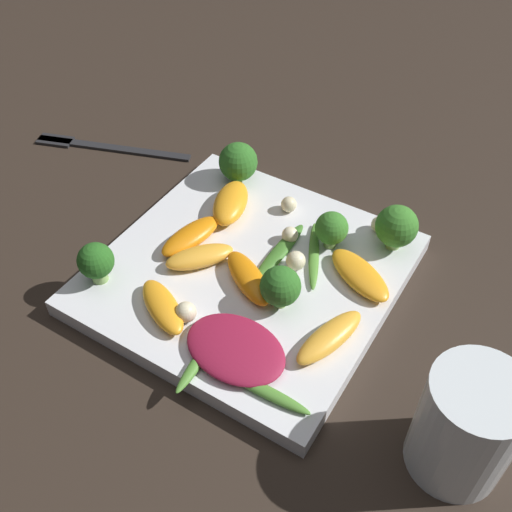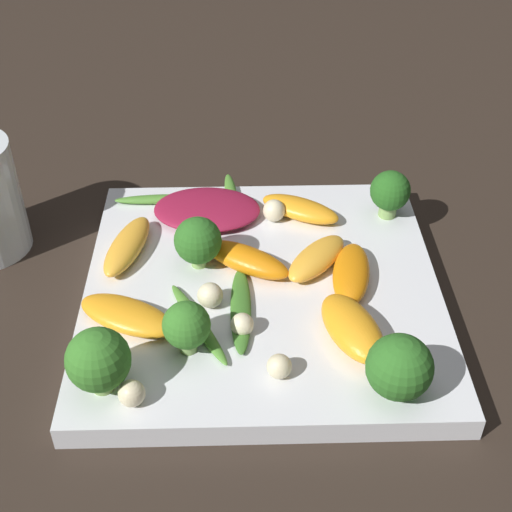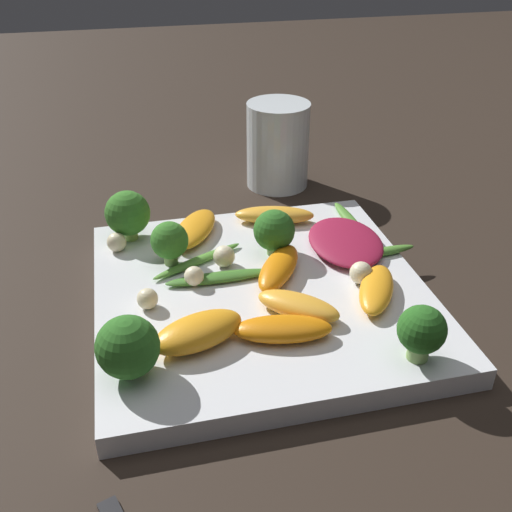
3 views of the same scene
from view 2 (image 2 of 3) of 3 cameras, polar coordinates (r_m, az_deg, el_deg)
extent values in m
plane|color=#2D231C|center=(0.55, 0.48, -3.60)|extent=(2.40, 2.40, 0.00)
cube|color=white|center=(0.54, 0.48, -2.90)|extent=(0.27, 0.27, 0.02)
ellipsoid|color=maroon|center=(0.60, -3.94, 3.74)|extent=(0.09, 0.07, 0.01)
ellipsoid|color=orange|center=(0.55, -0.76, -0.29)|extent=(0.08, 0.06, 0.02)
ellipsoid|color=orange|center=(0.54, 7.60, -1.28)|extent=(0.04, 0.08, 0.02)
ellipsoid|color=#FCAD33|center=(0.57, -10.26, 0.81)|extent=(0.04, 0.08, 0.02)
ellipsoid|color=orange|center=(0.49, 7.71, -5.72)|extent=(0.05, 0.08, 0.02)
ellipsoid|color=orange|center=(0.60, 3.55, 3.78)|extent=(0.07, 0.06, 0.02)
ellipsoid|color=#FCAD33|center=(0.55, 4.87, -0.18)|extent=(0.06, 0.07, 0.02)
ellipsoid|color=orange|center=(0.51, -10.30, -4.69)|extent=(0.08, 0.06, 0.01)
cylinder|color=#84AD5B|center=(0.55, -4.58, -0.14)|extent=(0.01, 0.01, 0.01)
sphere|color=#2D6B23|center=(0.54, -4.67, 1.25)|extent=(0.04, 0.04, 0.04)
cylinder|color=#84AD5B|center=(0.61, 10.51, 3.83)|extent=(0.01, 0.01, 0.02)
sphere|color=#26601E|center=(0.60, 10.69, 5.16)|extent=(0.03, 0.03, 0.03)
cylinder|color=#84AD5B|center=(0.48, -5.47, -6.88)|extent=(0.01, 0.01, 0.01)
sphere|color=#387A28|center=(0.47, -5.58, -5.52)|extent=(0.03, 0.03, 0.03)
cylinder|color=#84AD5B|center=(0.47, 11.13, -10.19)|extent=(0.01, 0.01, 0.01)
sphere|color=#2D6B23|center=(0.45, 11.41, -8.71)|extent=(0.04, 0.04, 0.04)
cylinder|color=#7A9E51|center=(0.47, -12.20, -9.67)|extent=(0.01, 0.01, 0.01)
sphere|color=#387A28|center=(0.46, -12.51, -8.11)|extent=(0.04, 0.04, 0.04)
ellipsoid|color=#3D7528|center=(0.51, -1.23, -4.26)|extent=(0.02, 0.09, 0.01)
ellipsoid|color=#518E33|center=(0.50, -4.65, -5.36)|extent=(0.05, 0.09, 0.01)
ellipsoid|color=#518E33|center=(0.63, -1.99, 4.89)|extent=(0.02, 0.07, 0.01)
ellipsoid|color=#518E33|center=(0.63, -7.60, 4.53)|extent=(0.08, 0.01, 0.01)
sphere|color=beige|center=(0.47, 1.87, -8.82)|extent=(0.02, 0.02, 0.02)
sphere|color=beige|center=(0.60, 1.45, 3.66)|extent=(0.02, 0.02, 0.02)
sphere|color=beige|center=(0.46, -9.92, -10.77)|extent=(0.02, 0.02, 0.02)
sphere|color=beige|center=(0.51, -3.69, -3.16)|extent=(0.02, 0.02, 0.02)
sphere|color=beige|center=(0.49, -1.12, -5.50)|extent=(0.02, 0.02, 0.02)
camera|label=1|loc=(0.76, -22.15, 41.29)|focal=42.00mm
camera|label=3|loc=(0.52, 53.39, 16.06)|focal=42.00mm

